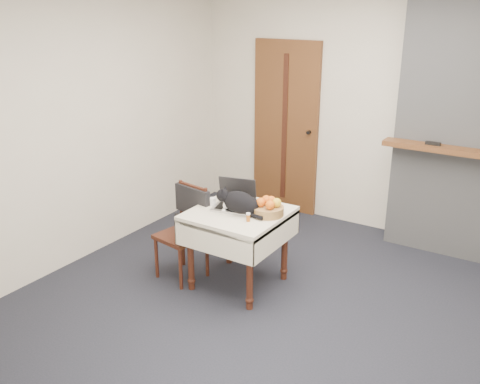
# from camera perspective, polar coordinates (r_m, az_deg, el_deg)

# --- Properties ---
(ground) EXTENTS (4.50, 4.50, 0.00)m
(ground) POSITION_cam_1_polar(r_m,az_deg,el_deg) (4.53, 6.28, -12.46)
(ground) COLOR black
(ground) RESTS_ON ground
(room_shell) EXTENTS (4.52, 4.01, 2.61)m
(room_shell) POSITION_cam_1_polar(r_m,az_deg,el_deg) (4.31, 9.97, 10.90)
(room_shell) COLOR beige
(room_shell) RESTS_ON ground
(door) EXTENTS (0.82, 0.10, 2.00)m
(door) POSITION_cam_1_polar(r_m,az_deg,el_deg) (6.30, 4.89, 6.81)
(door) COLOR brown
(door) RESTS_ON ground
(chimney) EXTENTS (1.62, 0.48, 2.60)m
(chimney) POSITION_cam_1_polar(r_m,az_deg,el_deg) (5.48, 24.23, 6.37)
(chimney) COLOR gray
(chimney) RESTS_ON ground
(side_table) EXTENTS (0.78, 0.78, 0.70)m
(side_table) POSITION_cam_1_polar(r_m,az_deg,el_deg) (4.62, -0.16, -3.39)
(side_table) COLOR #3D1E10
(side_table) RESTS_ON ground
(laptop) EXTENTS (0.40, 0.36, 0.25)m
(laptop) POSITION_cam_1_polar(r_m,az_deg,el_deg) (4.65, -0.58, -0.92)
(laptop) COLOR #B7B7BC
(laptop) RESTS_ON side_table
(cat) EXTENTS (0.47, 0.24, 0.22)m
(cat) POSITION_cam_1_polar(r_m,az_deg,el_deg) (4.51, 0.03, -1.18)
(cat) COLOR black
(cat) RESTS_ON side_table
(cream_jar) EXTENTS (0.06, 0.06, 0.07)m
(cream_jar) POSITION_cam_1_polar(r_m,az_deg,el_deg) (4.72, -2.94, -1.03)
(cream_jar) COLOR white
(cream_jar) RESTS_ON side_table
(pill_bottle) EXTENTS (0.04, 0.04, 0.07)m
(pill_bottle) POSITION_cam_1_polar(r_m,az_deg,el_deg) (4.37, 0.88, -2.69)
(pill_bottle) COLOR #964C12
(pill_bottle) RESTS_ON side_table
(fruit_basket) EXTENTS (0.27, 0.27, 0.15)m
(fruit_basket) POSITION_cam_1_polar(r_m,az_deg,el_deg) (4.50, 3.03, -1.71)
(fruit_basket) COLOR olive
(fruit_basket) RESTS_ON side_table
(desk_clutter) EXTENTS (0.13, 0.05, 0.01)m
(desk_clutter) POSITION_cam_1_polar(r_m,az_deg,el_deg) (4.52, 2.60, -2.37)
(desk_clutter) COLOR black
(desk_clutter) RESTS_ON side_table
(chair) EXTENTS (0.44, 0.44, 0.86)m
(chair) POSITION_cam_1_polar(r_m,az_deg,el_deg) (4.85, -5.61, -2.86)
(chair) COLOR #3D1E10
(chair) RESTS_ON ground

